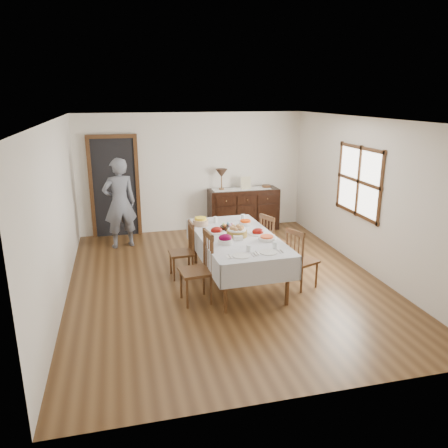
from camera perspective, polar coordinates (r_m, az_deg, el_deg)
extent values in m
plane|color=brown|center=(7.28, 0.19, -7.41)|extent=(6.00, 6.00, 0.00)
cube|color=silver|center=(6.66, 0.21, 13.50)|extent=(5.00, 6.00, 0.02)
cube|color=white|center=(9.73, -4.08, 6.69)|extent=(5.00, 0.02, 2.60)
cube|color=white|center=(4.15, 10.28, -7.17)|extent=(5.00, 0.02, 2.60)
cube|color=white|center=(6.72, -20.96, 1.19)|extent=(0.02, 6.00, 2.60)
cube|color=white|center=(7.82, 18.30, 3.49)|extent=(0.02, 6.00, 2.60)
cube|color=white|center=(8.03, 17.24, 5.36)|extent=(0.02, 1.30, 1.10)
cube|color=#4F3019|center=(8.02, 17.16, 5.36)|extent=(0.03, 1.46, 1.26)
cube|color=black|center=(9.61, -14.08, 4.59)|extent=(0.90, 0.06, 2.10)
cube|color=#4F3019|center=(9.59, -14.08, 4.57)|extent=(1.04, 0.08, 2.18)
cube|color=#BABABE|center=(6.97, 1.65, -1.65)|extent=(1.22, 2.32, 0.04)
cylinder|color=#4F3019|center=(6.11, 0.17, -8.46)|extent=(0.06, 0.06, 0.74)
cylinder|color=#4F3019|center=(6.41, 8.30, -7.42)|extent=(0.06, 0.06, 0.74)
cylinder|color=#4F3019|center=(7.89, -3.75, -2.62)|extent=(0.06, 0.06, 0.74)
cylinder|color=#4F3019|center=(8.12, 2.71, -2.03)|extent=(0.06, 0.06, 0.74)
cube|color=#BABABE|center=(6.88, -3.00, -3.29)|extent=(0.10, 2.32, 0.35)
cube|color=#BABABE|center=(7.20, 6.07, -2.43)|extent=(0.10, 2.32, 0.35)
cube|color=#BABABE|center=(6.00, 4.93, -6.36)|extent=(1.18, 0.06, 0.35)
cube|color=#BABABE|center=(8.07, -0.79, -0.25)|extent=(1.18, 0.06, 0.35)
cube|color=#4F3019|center=(6.42, -3.74, -6.23)|extent=(0.49, 0.49, 0.04)
cylinder|color=#4F3019|center=(6.63, -5.64, -7.82)|extent=(0.04, 0.04, 0.45)
cylinder|color=#4F3019|center=(6.32, -4.82, -9.08)|extent=(0.04, 0.04, 0.45)
cylinder|color=#4F3019|center=(6.72, -2.66, -7.42)|extent=(0.04, 0.04, 0.45)
cylinder|color=#4F3019|center=(6.41, -1.70, -8.64)|extent=(0.04, 0.04, 0.45)
cylinder|color=#4F3019|center=(6.53, -2.57, -3.02)|extent=(0.04, 0.04, 0.59)
cylinder|color=#4F3019|center=(6.19, -1.53, -4.12)|extent=(0.04, 0.04, 0.59)
cube|color=#4F3019|center=(6.28, -2.09, -1.40)|extent=(0.09, 0.42, 0.08)
cylinder|color=#4F3019|center=(6.46, -2.32, -3.46)|extent=(0.02, 0.02, 0.48)
cylinder|color=#4F3019|center=(6.37, -2.06, -3.74)|extent=(0.02, 0.02, 0.48)
cylinder|color=#4F3019|center=(6.29, -1.80, -4.02)|extent=(0.02, 0.02, 0.48)
cube|color=#4F3019|center=(7.33, -5.61, -3.78)|extent=(0.41, 0.41, 0.04)
cylinder|color=#4F3019|center=(7.53, -6.97, -5.05)|extent=(0.03, 0.03, 0.40)
cylinder|color=#4F3019|center=(7.24, -6.56, -5.94)|extent=(0.03, 0.03, 0.40)
cylinder|color=#4F3019|center=(7.58, -4.61, -4.83)|extent=(0.03, 0.03, 0.40)
cylinder|color=#4F3019|center=(7.29, -4.10, -5.70)|extent=(0.03, 0.03, 0.40)
cylinder|color=#4F3019|center=(7.43, -4.56, -1.35)|extent=(0.04, 0.04, 0.52)
cylinder|color=#4F3019|center=(7.12, -4.02, -2.14)|extent=(0.04, 0.04, 0.52)
cube|color=#4F3019|center=(7.21, -4.33, -0.05)|extent=(0.05, 0.37, 0.07)
cylinder|color=#4F3019|center=(7.36, -4.43, -1.68)|extent=(0.02, 0.02, 0.43)
cylinder|color=#4F3019|center=(7.28, -4.29, -1.87)|extent=(0.02, 0.02, 0.43)
cylinder|color=#4F3019|center=(7.20, -4.16, -2.07)|extent=(0.02, 0.02, 0.43)
cube|color=#4F3019|center=(7.02, 10.18, -4.76)|extent=(0.53, 0.53, 0.04)
cylinder|color=#4F3019|center=(7.11, 11.97, -6.56)|extent=(0.03, 0.03, 0.42)
cylinder|color=#4F3019|center=(7.32, 10.09, -5.78)|extent=(0.03, 0.03, 0.42)
cylinder|color=#4F3019|center=(6.89, 10.09, -7.23)|extent=(0.03, 0.03, 0.42)
cylinder|color=#4F3019|center=(7.10, 8.20, -6.39)|extent=(0.03, 0.03, 0.42)
cylinder|color=#4F3019|center=(6.68, 10.24, -3.37)|extent=(0.04, 0.04, 0.54)
cylinder|color=#4F3019|center=(6.92, 8.19, -2.59)|extent=(0.04, 0.04, 0.54)
cube|color=#4F3019|center=(6.73, 9.29, -1.11)|extent=(0.18, 0.37, 0.08)
cylinder|color=#4F3019|center=(6.75, 9.71, -3.33)|extent=(0.02, 0.02, 0.45)
cylinder|color=#4F3019|center=(6.81, 9.19, -3.13)|extent=(0.02, 0.02, 0.45)
cylinder|color=#4F3019|center=(6.86, 8.69, -2.93)|extent=(0.02, 0.02, 0.45)
cube|color=#4F3019|center=(7.85, 6.56, -2.40)|extent=(0.51, 0.51, 0.04)
cylinder|color=#4F3019|center=(7.91, 8.14, -4.00)|extent=(0.03, 0.03, 0.40)
cylinder|color=#4F3019|center=(8.13, 6.61, -3.37)|extent=(0.03, 0.03, 0.40)
cylinder|color=#4F3019|center=(7.71, 6.40, -4.49)|extent=(0.03, 0.03, 0.40)
cylinder|color=#4F3019|center=(7.94, 4.88, -3.82)|extent=(0.03, 0.03, 0.40)
cylinder|color=#4F3019|center=(7.53, 6.45, -1.10)|extent=(0.04, 0.04, 0.53)
cylinder|color=#4F3019|center=(7.78, 4.81, -0.49)|extent=(0.04, 0.04, 0.53)
cube|color=#4F3019|center=(7.59, 5.67, 0.83)|extent=(0.17, 0.36, 0.08)
cylinder|color=#4F3019|center=(7.60, 6.03, -1.08)|extent=(0.02, 0.02, 0.43)
cylinder|color=#4F3019|center=(7.66, 5.62, -0.92)|extent=(0.02, 0.02, 0.43)
cylinder|color=#4F3019|center=(7.72, 5.21, -0.77)|extent=(0.02, 0.02, 0.43)
cube|color=black|center=(9.88, 2.54, 1.93)|extent=(1.56, 0.52, 0.94)
cube|color=black|center=(9.44, 0.28, 3.02)|extent=(0.44, 0.02, 0.19)
sphere|color=brown|center=(9.42, 0.31, 2.99)|extent=(0.03, 0.03, 0.03)
cube|color=black|center=(9.56, 3.01, 3.17)|extent=(0.44, 0.02, 0.19)
sphere|color=brown|center=(9.54, 3.04, 3.14)|extent=(0.03, 0.03, 0.03)
cube|color=black|center=(9.70, 5.67, 3.31)|extent=(0.44, 0.02, 0.19)
sphere|color=brown|center=(9.68, 5.71, 3.28)|extent=(0.03, 0.03, 0.03)
imported|color=slate|center=(8.84, -13.50, 3.04)|extent=(0.68, 0.52, 1.92)
cylinder|color=olive|center=(6.90, 1.69, -1.22)|extent=(0.33, 0.33, 0.10)
cylinder|color=white|center=(6.88, 1.70, -0.74)|extent=(0.29, 0.29, 0.02)
sphere|color=#B37C48|center=(6.89, 2.35, -0.46)|extent=(0.08, 0.08, 0.08)
sphere|color=#B37C48|center=(6.95, 1.87, -0.31)|extent=(0.08, 0.08, 0.08)
sphere|color=#B37C48|center=(6.93, 1.22, -0.36)|extent=(0.08, 0.08, 0.08)
sphere|color=#B37C48|center=(6.85, 1.04, -0.55)|extent=(0.08, 0.08, 0.08)
sphere|color=#B37C48|center=(6.80, 1.52, -0.69)|extent=(0.08, 0.08, 0.08)
sphere|color=#B37C48|center=(6.82, 2.18, -0.65)|extent=(0.08, 0.08, 0.08)
cylinder|color=black|center=(7.27, 0.49, -0.48)|extent=(0.26, 0.26, 0.05)
ellipsoid|color=pink|center=(7.27, 1.04, -0.06)|extent=(0.05, 0.05, 0.06)
ellipsoid|color=#79CBF8|center=(7.32, 0.53, 0.07)|extent=(0.05, 0.05, 0.06)
ellipsoid|color=#ABE47B|center=(7.28, -0.04, -0.03)|extent=(0.05, 0.05, 0.06)
ellipsoid|color=orange|center=(7.20, 0.12, -0.22)|extent=(0.05, 0.05, 0.06)
ellipsoid|color=#CD8ED7|center=(7.20, 0.80, -0.23)|extent=(0.05, 0.05, 0.06)
cylinder|color=silver|center=(7.11, -0.99, -1.05)|extent=(0.29, 0.29, 0.01)
ellipsoid|color=#6F0A06|center=(7.10, -0.99, -0.82)|extent=(0.19, 0.16, 0.11)
cylinder|color=silver|center=(7.06, 4.44, -1.23)|extent=(0.32, 0.32, 0.01)
ellipsoid|color=#6F0A06|center=(7.05, 4.45, -1.00)|extent=(0.19, 0.16, 0.11)
cylinder|color=silver|center=(6.56, 0.15, -2.29)|extent=(0.22, 0.22, 0.07)
ellipsoid|color=#61002A|center=(6.54, 0.15, -1.81)|extent=(0.20, 0.17, 0.11)
cylinder|color=silver|center=(7.52, 2.82, 0.09)|extent=(0.22, 0.22, 0.06)
cylinder|color=#E83B01|center=(7.51, 2.82, 0.40)|extent=(0.18, 0.18, 0.03)
cylinder|color=tan|center=(7.50, -3.08, 0.20)|extent=(0.27, 0.27, 0.10)
cylinder|color=yellow|center=(7.48, -3.08, 0.72)|extent=(0.20, 0.20, 0.04)
cylinder|color=silver|center=(6.76, 5.61, -1.92)|extent=(0.27, 0.27, 0.05)
cylinder|color=#E4562A|center=(6.75, 5.61, -1.64)|extent=(0.20, 0.20, 0.02)
cube|color=silver|center=(6.73, 1.84, -1.83)|extent=(0.14, 0.09, 0.07)
cylinder|color=silver|center=(6.08, 2.27, -4.15)|extent=(0.25, 0.25, 0.01)
cube|color=white|center=(6.04, 0.72, -4.31)|extent=(0.08, 0.12, 0.01)
cube|color=silver|center=(6.04, 0.72, -4.26)|extent=(0.02, 0.16, 0.01)
cube|color=silver|center=(6.13, 3.72, -4.04)|extent=(0.02, 0.18, 0.01)
cube|color=silver|center=(6.14, 4.07, -4.01)|extent=(0.02, 0.14, 0.01)
cylinder|color=white|center=(6.24, 3.23, -3.18)|extent=(0.07, 0.07, 0.10)
cylinder|color=silver|center=(6.23, 5.81, -3.70)|extent=(0.25, 0.25, 0.01)
cube|color=white|center=(6.18, 4.32, -3.86)|extent=(0.08, 0.12, 0.01)
cube|color=silver|center=(6.18, 4.32, -3.81)|extent=(0.02, 0.16, 0.01)
cube|color=silver|center=(6.29, 7.19, -3.59)|extent=(0.02, 0.18, 0.01)
cube|color=silver|center=(6.30, 7.53, -3.56)|extent=(0.02, 0.14, 0.01)
cylinder|color=white|center=(6.40, 6.65, -2.76)|extent=(0.07, 0.07, 0.10)
cylinder|color=white|center=(7.64, -1.13, 0.57)|extent=(0.07, 0.07, 0.11)
cylinder|color=white|center=(7.78, 2.49, 0.86)|extent=(0.07, 0.07, 0.11)
cube|color=white|center=(9.76, 2.28, 4.61)|extent=(1.30, 0.35, 0.01)
cylinder|color=brown|center=(9.68, -0.33, 4.59)|extent=(0.12, 0.12, 0.03)
cylinder|color=brown|center=(9.65, -0.33, 5.40)|extent=(0.02, 0.02, 0.25)
cone|color=#422D20|center=(9.61, -0.33, 6.66)|extent=(0.26, 0.26, 0.18)
cube|color=#C3BB91|center=(9.73, 2.87, 5.38)|extent=(0.22, 0.08, 0.28)
cylinder|color=#4F3019|center=(9.96, 5.54, 4.93)|extent=(0.20, 0.20, 0.06)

